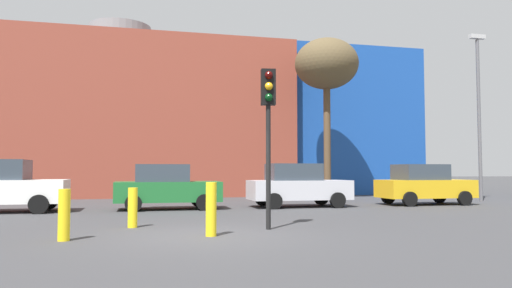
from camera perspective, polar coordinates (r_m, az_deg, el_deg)
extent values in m
plane|color=#38383A|center=(11.08, -5.94, -10.66)|extent=(200.00, 200.00, 0.00)
cube|color=brown|center=(33.04, -15.88, 2.25)|extent=(20.15, 13.55, 9.02)
cube|color=#19479E|center=(35.52, 8.04, 1.90)|extent=(8.66, 12.19, 9.16)
cylinder|color=slate|center=(34.00, -15.73, 11.54)|extent=(4.00, 4.00, 2.00)
cube|color=white|center=(19.08, -27.77, -4.98)|extent=(4.25, 1.82, 0.81)
cylinder|color=black|center=(19.74, -23.26, -6.19)|extent=(0.65, 0.22, 0.65)
cylinder|color=black|center=(17.91, -24.26, -6.50)|extent=(0.65, 0.22, 0.65)
cube|color=#1E662D|center=(18.55, -10.34, -5.54)|extent=(3.90, 1.67, 0.74)
cube|color=#333D47|center=(18.52, -11.03, -3.38)|extent=(1.95, 1.49, 0.65)
cylinder|color=black|center=(19.53, -6.79, -6.54)|extent=(0.59, 0.20, 0.59)
cylinder|color=black|center=(17.84, -6.13, -6.86)|extent=(0.59, 0.20, 0.59)
cylinder|color=black|center=(19.39, -14.22, -6.49)|extent=(0.59, 0.20, 0.59)
cylinder|color=black|center=(17.68, -14.28, -6.82)|extent=(0.59, 0.20, 0.59)
cube|color=silver|center=(19.55, 5.10, -5.40)|extent=(4.01, 1.72, 0.76)
cube|color=#333D47|center=(19.46, 4.42, -3.31)|extent=(2.00, 1.53, 0.67)
cylinder|color=black|center=(20.83, 7.69, -6.30)|extent=(0.61, 0.21, 0.61)
cylinder|color=black|center=(19.21, 9.61, -6.55)|extent=(0.61, 0.21, 0.61)
cylinder|color=black|center=(20.04, 0.78, -6.45)|extent=(0.61, 0.21, 0.61)
cylinder|color=black|center=(18.35, 2.16, -6.75)|extent=(0.61, 0.21, 0.61)
cube|color=gold|center=(22.06, 19.34, -5.00)|extent=(3.98, 1.71, 0.76)
cube|color=#333D47|center=(21.92, 18.79, -3.16)|extent=(1.99, 1.52, 0.66)
cylinder|color=black|center=(23.51, 20.83, -5.77)|extent=(0.61, 0.21, 0.61)
cylinder|color=black|center=(22.09, 23.40, -5.89)|extent=(0.61, 0.21, 0.61)
cylinder|color=black|center=(22.16, 15.33, -6.03)|extent=(0.61, 0.21, 0.61)
cylinder|color=black|center=(20.66, 17.69, -6.21)|extent=(0.61, 0.21, 0.61)
cylinder|color=black|center=(12.02, 1.46, -2.70)|extent=(0.12, 0.12, 3.09)
cube|color=black|center=(12.20, 1.45, 6.72)|extent=(0.39, 0.29, 0.90)
sphere|color=#3C0605|center=(12.11, 1.53, 8.13)|extent=(0.20, 0.20, 0.20)
sphere|color=#F2A514|center=(12.06, 1.53, 6.83)|extent=(0.20, 0.20, 0.20)
sphere|color=black|center=(12.02, 1.53, 5.51)|extent=(0.20, 0.20, 0.20)
cylinder|color=brown|center=(25.30, 8.40, 0.51)|extent=(0.36, 0.36, 6.13)
ellipsoid|color=brown|center=(25.87, 8.33, 9.35)|extent=(3.32, 3.32, 2.66)
cylinder|color=yellow|center=(12.83, -14.35, -7.28)|extent=(0.24, 0.24, 1.01)
cylinder|color=yellow|center=(10.86, -5.32, -7.66)|extent=(0.24, 0.24, 1.19)
cylinder|color=yellow|center=(10.85, -21.70, -7.78)|extent=(0.24, 0.24, 1.07)
cylinder|color=#59595E|center=(25.54, 24.84, 2.61)|extent=(0.16, 0.16, 7.79)
cube|color=#B2B2B2|center=(26.24, 24.63, 11.43)|extent=(0.80, 0.24, 0.20)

